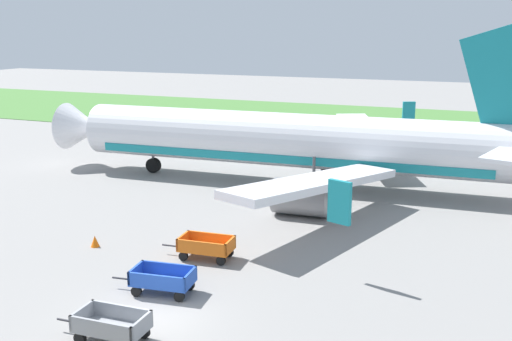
{
  "coord_description": "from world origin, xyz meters",
  "views": [
    {
      "loc": [
        11.61,
        -17.9,
        10.71
      ],
      "look_at": [
        -1.08,
        12.9,
        2.8
      ],
      "focal_mm": 42.38,
      "sensor_mm": 36.0,
      "label": 1
    }
  ],
  "objects_px": {
    "baggage_cart_third_in_row": "(111,325)",
    "traffic_cone_near_plane": "(95,241)",
    "baggage_cart_far_end": "(206,247)",
    "baggage_cart_fourth_in_row": "(163,280)",
    "airplane": "(301,142)"
  },
  "relations": [
    {
      "from": "baggage_cart_third_in_row",
      "to": "traffic_cone_near_plane",
      "type": "distance_m",
      "value": 9.84
    },
    {
      "from": "baggage_cart_far_end",
      "to": "traffic_cone_near_plane",
      "type": "relative_size",
      "value": 6.19
    },
    {
      "from": "baggage_cart_fourth_in_row",
      "to": "baggage_cart_far_end",
      "type": "bearing_deg",
      "value": 91.3
    },
    {
      "from": "baggage_cart_third_in_row",
      "to": "airplane",
      "type": "bearing_deg",
      "value": 91.59
    },
    {
      "from": "airplane",
      "to": "baggage_cart_fourth_in_row",
      "type": "height_order",
      "value": "airplane"
    },
    {
      "from": "airplane",
      "to": "baggage_cart_far_end",
      "type": "relative_size",
      "value": 10.45
    },
    {
      "from": "traffic_cone_near_plane",
      "to": "baggage_cart_far_end",
      "type": "bearing_deg",
      "value": 6.64
    },
    {
      "from": "baggage_cart_fourth_in_row",
      "to": "traffic_cone_near_plane",
      "type": "xyz_separation_m",
      "value": [
        -5.98,
        3.43,
        -0.31
      ]
    },
    {
      "from": "baggage_cart_fourth_in_row",
      "to": "traffic_cone_near_plane",
      "type": "bearing_deg",
      "value": 150.18
    },
    {
      "from": "baggage_cart_far_end",
      "to": "traffic_cone_near_plane",
      "type": "height_order",
      "value": "baggage_cart_far_end"
    },
    {
      "from": "baggage_cart_fourth_in_row",
      "to": "traffic_cone_near_plane",
      "type": "relative_size",
      "value": 6.22
    },
    {
      "from": "airplane",
      "to": "baggage_cart_third_in_row",
      "type": "xyz_separation_m",
      "value": [
        0.64,
        -22.97,
        -2.45
      ]
    },
    {
      "from": "airplane",
      "to": "baggage_cart_third_in_row",
      "type": "height_order",
      "value": "airplane"
    },
    {
      "from": "baggage_cart_third_in_row",
      "to": "traffic_cone_near_plane",
      "type": "relative_size",
      "value": 6.15
    },
    {
      "from": "airplane",
      "to": "baggage_cart_fourth_in_row",
      "type": "bearing_deg",
      "value": -89.23
    }
  ]
}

